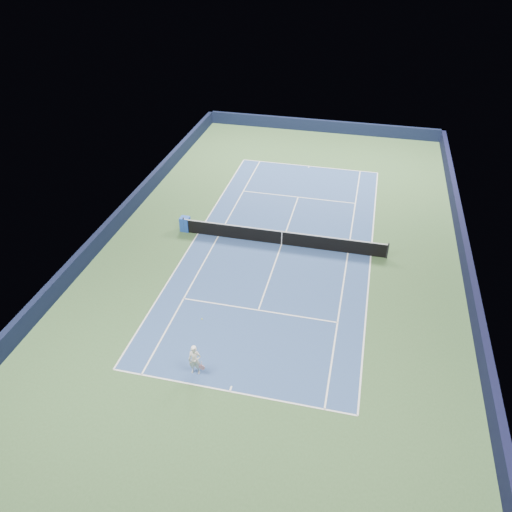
# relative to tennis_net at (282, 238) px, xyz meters

# --- Properties ---
(ground) EXTENTS (40.00, 40.00, 0.00)m
(ground) POSITION_rel_tennis_net_xyz_m (0.00, 0.00, -0.50)
(ground) COLOR #33512C
(ground) RESTS_ON ground
(wall_far) EXTENTS (22.00, 0.35, 1.10)m
(wall_far) POSITION_rel_tennis_net_xyz_m (0.00, 19.82, 0.05)
(wall_far) COLOR black
(wall_far) RESTS_ON ground
(wall_right) EXTENTS (0.35, 40.00, 1.10)m
(wall_right) POSITION_rel_tennis_net_xyz_m (10.82, 0.00, 0.05)
(wall_right) COLOR black
(wall_right) RESTS_ON ground
(wall_left) EXTENTS (0.35, 40.00, 1.10)m
(wall_left) POSITION_rel_tennis_net_xyz_m (-10.82, 0.00, 0.05)
(wall_left) COLOR black
(wall_left) RESTS_ON ground
(court_surface) EXTENTS (10.97, 23.77, 0.01)m
(court_surface) POSITION_rel_tennis_net_xyz_m (0.00, 0.00, -0.50)
(court_surface) COLOR navy
(court_surface) RESTS_ON ground
(baseline_far) EXTENTS (10.97, 0.08, 0.00)m
(baseline_far) POSITION_rel_tennis_net_xyz_m (0.00, 11.88, -0.50)
(baseline_far) COLOR white
(baseline_far) RESTS_ON ground
(baseline_near) EXTENTS (10.97, 0.08, 0.00)m
(baseline_near) POSITION_rel_tennis_net_xyz_m (0.00, -11.88, -0.50)
(baseline_near) COLOR white
(baseline_near) RESTS_ON ground
(sideline_doubles_right) EXTENTS (0.08, 23.77, 0.00)m
(sideline_doubles_right) POSITION_rel_tennis_net_xyz_m (5.49, 0.00, -0.50)
(sideline_doubles_right) COLOR white
(sideline_doubles_right) RESTS_ON ground
(sideline_doubles_left) EXTENTS (0.08, 23.77, 0.00)m
(sideline_doubles_left) POSITION_rel_tennis_net_xyz_m (-5.49, 0.00, -0.50)
(sideline_doubles_left) COLOR white
(sideline_doubles_left) RESTS_ON ground
(sideline_singles_right) EXTENTS (0.08, 23.77, 0.00)m
(sideline_singles_right) POSITION_rel_tennis_net_xyz_m (4.12, 0.00, -0.50)
(sideline_singles_right) COLOR white
(sideline_singles_right) RESTS_ON ground
(sideline_singles_left) EXTENTS (0.08, 23.77, 0.00)m
(sideline_singles_left) POSITION_rel_tennis_net_xyz_m (-4.12, 0.00, -0.50)
(sideline_singles_left) COLOR white
(sideline_singles_left) RESTS_ON ground
(service_line_far) EXTENTS (8.23, 0.08, 0.00)m
(service_line_far) POSITION_rel_tennis_net_xyz_m (0.00, 6.40, -0.50)
(service_line_far) COLOR white
(service_line_far) RESTS_ON ground
(service_line_near) EXTENTS (8.23, 0.08, 0.00)m
(service_line_near) POSITION_rel_tennis_net_xyz_m (0.00, -6.40, -0.50)
(service_line_near) COLOR white
(service_line_near) RESTS_ON ground
(center_service_line) EXTENTS (0.08, 12.80, 0.00)m
(center_service_line) POSITION_rel_tennis_net_xyz_m (0.00, 0.00, -0.50)
(center_service_line) COLOR white
(center_service_line) RESTS_ON ground
(center_mark_far) EXTENTS (0.08, 0.30, 0.00)m
(center_mark_far) POSITION_rel_tennis_net_xyz_m (0.00, 11.73, -0.50)
(center_mark_far) COLOR white
(center_mark_far) RESTS_ON ground
(center_mark_near) EXTENTS (0.08, 0.30, 0.00)m
(center_mark_near) POSITION_rel_tennis_net_xyz_m (0.00, -11.73, -0.50)
(center_mark_near) COLOR white
(center_mark_near) RESTS_ON ground
(tennis_net) EXTENTS (12.90, 0.10, 1.07)m
(tennis_net) POSITION_rel_tennis_net_xyz_m (0.00, 0.00, 0.00)
(tennis_net) COLOR black
(tennis_net) RESTS_ON ground
(sponsor_cube) EXTENTS (0.62, 0.55, 0.96)m
(sponsor_cube) POSITION_rel_tennis_net_xyz_m (-6.40, 0.22, -0.03)
(sponsor_cube) COLOR #1D46B1
(sponsor_cube) RESTS_ON ground
(tennis_player) EXTENTS (0.77, 1.26, 2.39)m
(tennis_player) POSITION_rel_tennis_net_xyz_m (-1.77, -11.19, 0.29)
(tennis_player) COLOR white
(tennis_player) RESTS_ON ground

